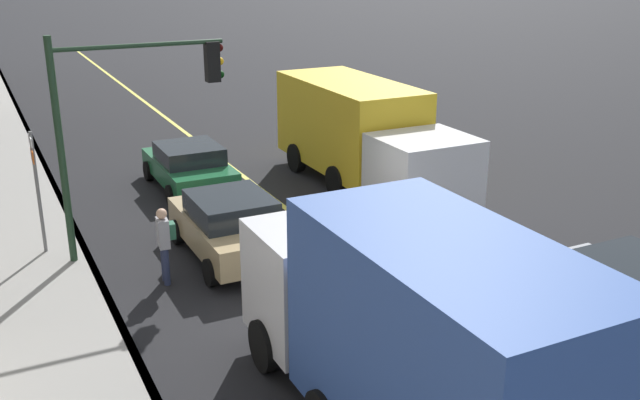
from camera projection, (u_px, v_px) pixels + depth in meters
The scene contains 12 objects.
ground at pixel (344, 252), 16.97m from camera, with size 200.00×200.00×0.00m, color black.
sidewalk_slab at pixel (44, 309), 14.15m from camera, with size 80.00×2.55×0.15m, color gray.
curb_edge at pixel (106, 297), 14.65m from camera, with size 80.00×0.16×0.15m, color slate.
lane_stripe_center at pixel (344, 252), 16.96m from camera, with size 80.00×0.16×0.01m, color #D8CC4C.
car_silver at pixel (636, 300), 13.02m from camera, with size 4.18×2.03×1.51m.
car_green at pixel (189, 166), 21.28m from camera, with size 3.95×2.02×1.35m.
car_tan at pixel (230, 225), 16.51m from camera, with size 3.90×2.01×1.50m.
truck_blue at pixel (412, 334), 9.86m from camera, with size 6.75×2.45×3.41m.
truck_yellow at pixel (364, 134), 21.20m from camera, with size 7.84×2.59×3.01m.
pedestrian_with_backpack at pixel (164, 240), 15.13m from camera, with size 0.41×0.39×1.68m.
traffic_light_mast at pixel (129, 106), 15.71m from camera, with size 0.28×3.79×5.09m.
street_sign_post at pixel (37, 185), 16.15m from camera, with size 0.60×0.08×2.97m.
Camera 1 is at (-13.74, 7.44, 6.75)m, focal length 40.61 mm.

